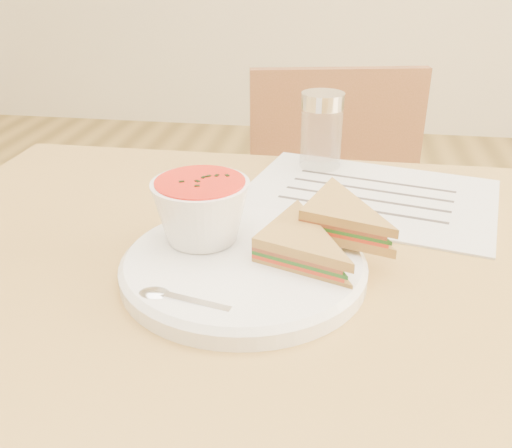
% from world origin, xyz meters
% --- Properties ---
extents(chair_far, '(0.44, 0.44, 0.83)m').
position_xyz_m(chair_far, '(0.05, 0.50, 0.42)').
color(chair_far, brown).
rests_on(chair_far, floor).
extents(plate, '(0.26, 0.26, 0.02)m').
position_xyz_m(plate, '(-0.07, -0.02, 0.76)').
color(plate, white).
rests_on(plate, dining_table).
extents(soup_bowl, '(0.14, 0.14, 0.07)m').
position_xyz_m(soup_bowl, '(-0.12, 0.01, 0.80)').
color(soup_bowl, white).
rests_on(soup_bowl, plate).
extents(sandwich_half_a, '(0.14, 0.14, 0.03)m').
position_xyz_m(sandwich_half_a, '(-0.06, -0.03, 0.78)').
color(sandwich_half_a, '#B68A40').
rests_on(sandwich_half_a, plate).
extents(sandwich_half_b, '(0.13, 0.13, 0.03)m').
position_xyz_m(sandwich_half_b, '(-0.01, 0.01, 0.79)').
color(sandwich_half_b, '#B68A40').
rests_on(sandwich_half_b, plate).
extents(spoon, '(0.16, 0.06, 0.01)m').
position_xyz_m(spoon, '(-0.09, -0.11, 0.77)').
color(spoon, silver).
rests_on(spoon, plate).
extents(paper_menu, '(0.38, 0.31, 0.00)m').
position_xyz_m(paper_menu, '(0.07, 0.21, 0.75)').
color(paper_menu, silver).
rests_on(paper_menu, dining_table).
extents(condiment_shaker, '(0.08, 0.08, 0.12)m').
position_xyz_m(condiment_shaker, '(-0.01, 0.31, 0.81)').
color(condiment_shaker, silver).
rests_on(condiment_shaker, dining_table).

